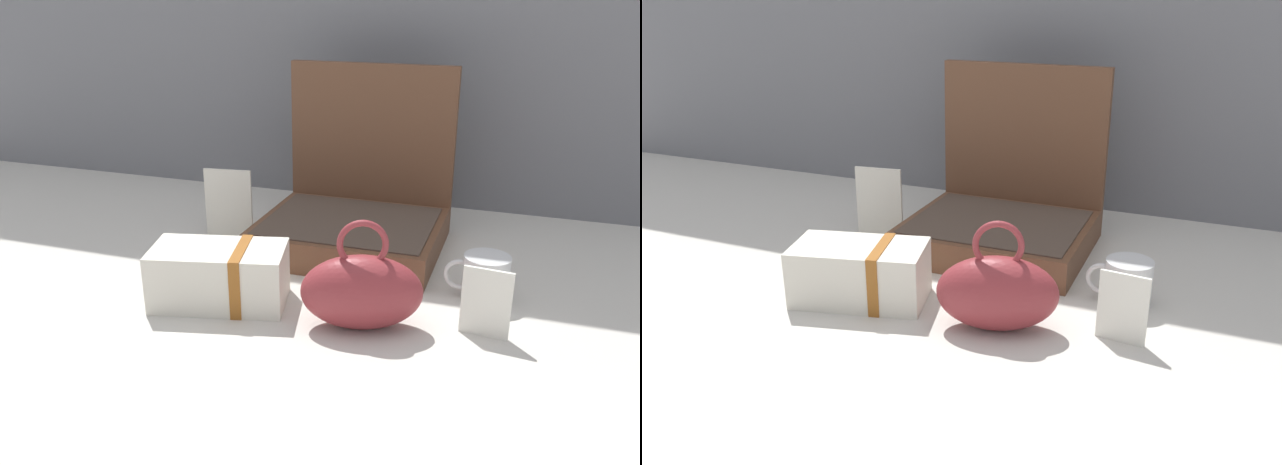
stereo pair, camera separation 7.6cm
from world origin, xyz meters
TOP-DOWN VIEW (x-y plane):
  - ground_plane at (0.00, 0.00)m, footprint 6.00×6.00m
  - open_suitcase at (0.01, 0.23)m, footprint 0.39×0.35m
  - teal_pouch_handbag at (0.12, -0.15)m, footprint 0.23×0.15m
  - cream_toiletry_bag at (-0.15, -0.14)m, footprint 0.27×0.18m
  - coffee_mug at (0.31, 0.03)m, footprint 0.12×0.09m
  - info_card_left at (-0.28, 0.17)m, footprint 0.11×0.02m
  - poster_card_right at (0.33, -0.11)m, footprint 0.08×0.01m

SIDE VIEW (x-z plane):
  - ground_plane at x=0.00m, z-range 0.00..0.00m
  - coffee_mug at x=0.31m, z-range 0.00..0.09m
  - cream_toiletry_bag at x=-0.15m, z-range 0.00..0.11m
  - poster_card_right at x=0.33m, z-range 0.00..0.12m
  - teal_pouch_handbag at x=0.12m, z-range -0.03..0.17m
  - info_card_left at x=-0.28m, z-range 0.00..0.16m
  - open_suitcase at x=0.01m, z-range -0.11..0.28m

